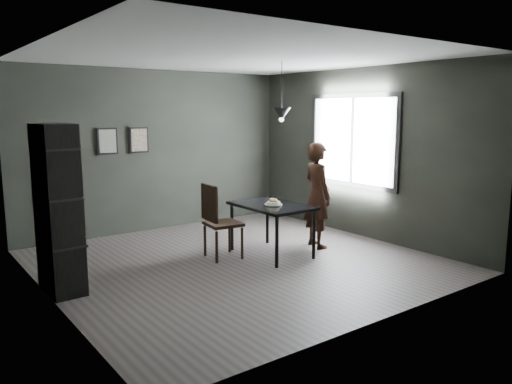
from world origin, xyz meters
TOP-DOWN VIEW (x-y plane):
  - ground at (0.00, 0.00)m, footprint 5.00×5.00m
  - back_wall at (0.00, 2.50)m, footprint 5.00×0.10m
  - ceiling at (0.00, 0.00)m, footprint 5.00×5.00m
  - window_assembly at (2.47, 0.20)m, footprint 0.04×1.96m
  - cafe_table at (0.60, 0.00)m, footprint 0.80×1.20m
  - white_plate at (0.57, -0.07)m, footprint 0.23×0.23m
  - donut_pile at (0.57, -0.07)m, footprint 0.23×0.23m
  - woman at (1.43, -0.08)m, footprint 0.51×0.66m
  - wood_chair at (-0.16, 0.30)m, footprint 0.52×0.52m
  - shelf_unit at (-2.32, 0.25)m, footprint 0.40×0.67m
  - pendant_lamp at (0.85, 0.10)m, footprint 0.28×0.28m
  - framed_print_left at (-0.90, 2.47)m, footprint 0.34×0.04m
  - framed_print_right at (-0.35, 2.47)m, footprint 0.34×0.04m

SIDE VIEW (x-z plane):
  - ground at x=0.00m, z-range 0.00..0.00m
  - wood_chair at x=-0.16m, z-range 0.07..1.15m
  - cafe_table at x=0.60m, z-range 0.30..1.05m
  - white_plate at x=0.57m, z-range 0.75..0.76m
  - donut_pile at x=0.57m, z-range 0.75..0.84m
  - woman at x=1.43m, z-range 0.00..1.63m
  - shelf_unit at x=-2.32m, z-range 0.00..1.96m
  - back_wall at x=0.00m, z-range 0.00..2.80m
  - window_assembly at x=2.47m, z-range 0.82..2.38m
  - framed_print_left at x=-0.90m, z-range 1.38..1.82m
  - framed_print_right at x=-0.35m, z-range 1.38..1.82m
  - pendant_lamp at x=0.85m, z-range 1.62..2.48m
  - ceiling at x=0.00m, z-range 2.79..2.81m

